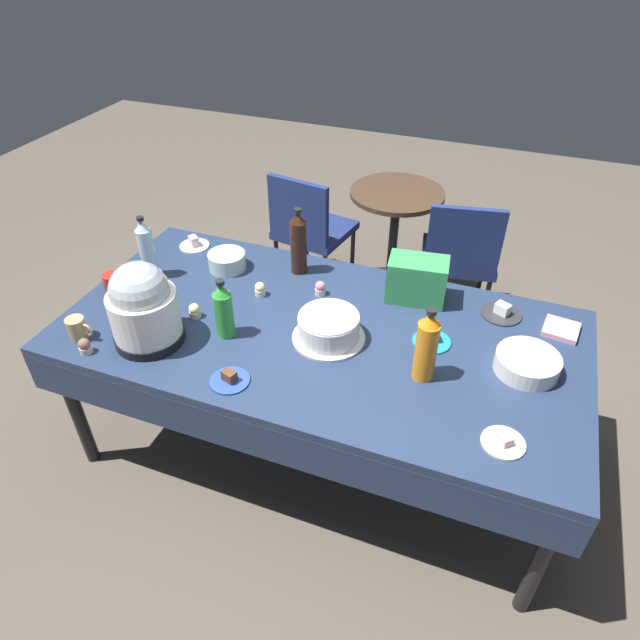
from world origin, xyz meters
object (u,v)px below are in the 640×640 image
at_px(glass_salad_bowl, 227,261).
at_px(round_cafe_table, 395,223).
at_px(soda_bottle_cola, 298,243).
at_px(soda_bottle_water, 147,249).
at_px(dessert_plate_white, 194,244).
at_px(soda_bottle_lime_soda, 224,310).
at_px(slow_cooker, 143,307).
at_px(dessert_plate_cream, 503,442).
at_px(potluck_table, 320,340).
at_px(dessert_plate_teal, 432,340).
at_px(soda_bottle_orange_juice, 426,346).
at_px(cupcake_lemon, 320,288).
at_px(cupcake_vanilla, 195,311).
at_px(frosted_layer_cake, 329,328).
at_px(ceramic_snack_bowl, 527,363).
at_px(cupcake_cocoa, 260,289).
at_px(dessert_plate_cobalt, 230,379).
at_px(maroon_chair_left, 309,226).
at_px(dessert_plate_charcoal, 502,312).
at_px(cupcake_berry, 85,346).
at_px(maroon_chair_right, 460,253).
at_px(soda_carton, 417,280).
at_px(coffee_mug_tan, 78,328).

bearing_deg(glass_salad_bowl, round_cafe_table, 65.85).
bearing_deg(soda_bottle_cola, soda_bottle_water, -156.00).
xyz_separation_m(dessert_plate_white, soda_bottle_lime_soda, (0.50, -0.58, 0.11)).
bearing_deg(slow_cooker, soda_bottle_lime_soda, 27.53).
bearing_deg(dessert_plate_cream, potluck_table, 155.79).
height_order(potluck_table, dessert_plate_teal, dessert_plate_teal).
bearing_deg(soda_bottle_orange_juice, round_cafe_table, 107.57).
bearing_deg(cupcake_lemon, cupcake_vanilla, -141.62).
bearing_deg(frosted_layer_cake, ceramic_snack_bowl, 6.53).
height_order(glass_salad_bowl, dessert_plate_white, glass_salad_bowl).
distance_m(cupcake_cocoa, cupcake_vanilla, 0.32).
xyz_separation_m(slow_cooker, dessert_plate_teal, (1.09, 0.39, -0.16)).
xyz_separation_m(potluck_table, soda_bottle_lime_soda, (-0.36, -0.17, 0.19)).
height_order(dessert_plate_cream, soda_bottle_water, soda_bottle_water).
distance_m(cupcake_lemon, round_cafe_table, 1.30).
distance_m(dessert_plate_cobalt, maroon_chair_left, 1.76).
relative_size(dessert_plate_charcoal, soda_bottle_orange_juice, 0.55).
xyz_separation_m(cupcake_vanilla, round_cafe_table, (0.49, 1.62, -0.28)).
xyz_separation_m(cupcake_vanilla, maroon_chair_left, (-0.02, 1.40, -0.29)).
relative_size(potluck_table, soda_bottle_water, 7.01).
bearing_deg(maroon_chair_left, cupcake_berry, -98.57).
relative_size(soda_bottle_cola, maroon_chair_left, 0.39).
height_order(cupcake_lemon, cupcake_cocoa, same).
bearing_deg(slow_cooker, glass_salad_bowl, 86.54).
xyz_separation_m(soda_bottle_water, maroon_chair_left, (0.34, 1.18, -0.40)).
relative_size(cupcake_cocoa, soda_bottle_orange_juice, 0.21).
distance_m(ceramic_snack_bowl, cupcake_vanilla, 1.39).
bearing_deg(cupcake_vanilla, cupcake_cocoa, 52.24).
height_order(soda_bottle_water, soda_bottle_lime_soda, soda_bottle_water).
distance_m(potluck_table, maroon_chair_right, 1.36).
relative_size(cupcake_berry, soda_carton, 0.26).
height_order(frosted_layer_cake, ceramic_snack_bowl, frosted_layer_cake).
bearing_deg(soda_bottle_lime_soda, dessert_plate_cream, -9.37).
bearing_deg(soda_bottle_orange_juice, soda_bottle_water, 170.47).
relative_size(dessert_plate_cobalt, dessert_plate_charcoal, 0.87).
xyz_separation_m(cupcake_lemon, soda_bottle_water, (-0.82, -0.14, 0.11)).
xyz_separation_m(soda_bottle_cola, soda_carton, (0.58, -0.02, -0.06)).
bearing_deg(slow_cooker, coffee_mug_tan, -162.00).
bearing_deg(dessert_plate_charcoal, round_cafe_table, 123.83).
xyz_separation_m(cupcake_cocoa, soda_bottle_cola, (0.09, 0.25, 0.12)).
relative_size(dessert_plate_teal, cupcake_cocoa, 2.35).
relative_size(dessert_plate_white, round_cafe_table, 0.21).
xyz_separation_m(soda_bottle_cola, maroon_chair_left, (-0.31, 0.89, -0.41)).
distance_m(cupcake_lemon, cupcake_cocoa, 0.28).
bearing_deg(dessert_plate_teal, soda_carton, 115.60).
height_order(soda_bottle_orange_juice, coffee_mug_tan, soda_bottle_orange_juice).
bearing_deg(soda_carton, soda_bottle_lime_soda, -148.72).
relative_size(dessert_plate_cobalt, round_cafe_table, 0.21).
distance_m(dessert_plate_cobalt, cupcake_vanilla, 0.45).
bearing_deg(soda_bottle_cola, soda_bottle_orange_juice, -35.63).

